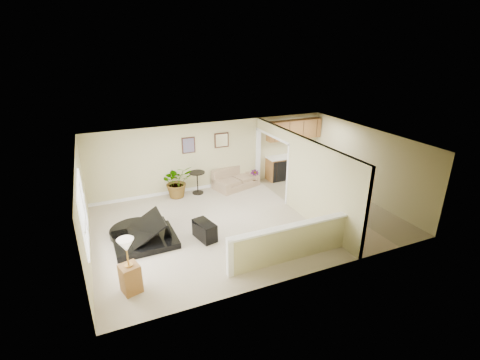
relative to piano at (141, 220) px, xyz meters
name	(u,v)px	position (x,y,z in m)	size (l,w,h in m)	color
floor	(247,221)	(3.15, -0.12, -0.65)	(9.00, 9.00, 0.00)	#BDAB93
back_wall	(214,155)	(3.15, 2.88, 0.60)	(9.00, 0.04, 2.50)	#CCC38B
front_wall	(304,230)	(3.15, -3.12, 0.60)	(9.00, 0.04, 2.50)	#CCC38B
left_wall	(83,211)	(-1.35, -0.12, 0.60)	(0.04, 6.00, 2.50)	#CCC38B
right_wall	(366,164)	(7.65, -0.12, 0.60)	(0.04, 6.00, 2.50)	#CCC38B
ceiling	(248,143)	(3.15, -0.12, 1.85)	(9.00, 6.00, 0.04)	silver
kitchen_vinyl	(331,203)	(6.30, -0.12, -0.65)	(2.70, 6.00, 0.01)	tan
interior_partition	(295,173)	(4.95, 0.13, 0.57)	(0.18, 5.99, 2.50)	#CCC38B
pony_half_wall	(289,242)	(3.23, -2.42, -0.13)	(3.42, 0.22, 1.00)	#CCC38B
left_window	(83,212)	(-1.33, -0.62, 0.80)	(0.05, 2.15, 1.45)	white
wall_art_left	(189,145)	(2.20, 2.85, 1.10)	(0.48, 0.04, 0.58)	#3D2016
wall_mirror	(222,140)	(3.45, 2.85, 1.15)	(0.55, 0.04, 0.55)	#3D2016
kitchen_cabinets	(291,157)	(6.34, 2.61, 0.22)	(2.36, 0.65, 2.33)	#976431
piano	(141,220)	(0.00, 0.00, 0.00)	(1.99, 2.06, 1.56)	black
piano_bench	(205,230)	(1.62, -0.60, -0.40)	(0.39, 0.77, 0.51)	black
loveseat	(235,178)	(3.88, 2.58, -0.30)	(1.90, 1.37, 0.94)	tan
accent_table	(197,180)	(2.37, 2.53, -0.13)	(0.57, 0.57, 0.82)	black
palm_plant	(177,182)	(1.63, 2.52, -0.08)	(1.15, 1.03, 1.17)	black
small_plant	(254,179)	(4.60, 2.42, -0.40)	(0.44, 0.44, 0.61)	black
lamp_stand	(129,270)	(-0.56, -2.07, -0.09)	(0.48, 0.48, 1.33)	#976431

